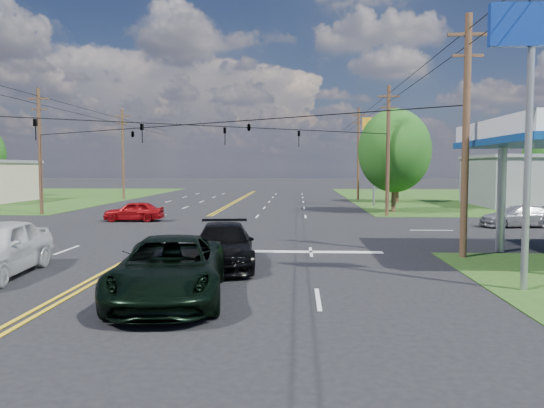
# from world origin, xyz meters

# --- Properties ---
(ground) EXTENTS (280.00, 280.00, 0.00)m
(ground) POSITION_xyz_m (0.00, 12.00, 0.00)
(ground) COLOR black
(ground) RESTS_ON ground
(stop_bar) EXTENTS (10.00, 0.50, 0.02)m
(stop_bar) POSITION_xyz_m (5.00, 4.00, 0.00)
(stop_bar) COLOR silver
(stop_bar) RESTS_ON ground
(pole_se) EXTENTS (1.60, 0.28, 9.50)m
(pole_se) POSITION_xyz_m (13.00, 3.00, 4.92)
(pole_se) COLOR #46321D
(pole_se) RESTS_ON ground
(pole_nw) EXTENTS (1.60, 0.28, 9.50)m
(pole_nw) POSITION_xyz_m (-13.00, 21.00, 4.92)
(pole_nw) COLOR #46321D
(pole_nw) RESTS_ON ground
(pole_ne) EXTENTS (1.60, 0.28, 9.50)m
(pole_ne) POSITION_xyz_m (13.00, 21.00, 4.92)
(pole_ne) COLOR #46321D
(pole_ne) RESTS_ON ground
(pole_left_far) EXTENTS (1.60, 0.28, 10.00)m
(pole_left_far) POSITION_xyz_m (-13.00, 40.00, 5.17)
(pole_left_far) COLOR #46321D
(pole_left_far) RESTS_ON ground
(pole_right_far) EXTENTS (1.60, 0.28, 10.00)m
(pole_right_far) POSITION_xyz_m (13.00, 40.00, 5.17)
(pole_right_far) COLOR #46321D
(pole_right_far) RESTS_ON ground
(span_wire_signals) EXTENTS (26.00, 18.00, 1.13)m
(span_wire_signals) POSITION_xyz_m (0.00, 12.00, 6.00)
(span_wire_signals) COLOR black
(span_wire_signals) RESTS_ON ground
(power_lines) EXTENTS (26.04, 100.00, 0.64)m
(power_lines) POSITION_xyz_m (0.00, 10.00, 8.60)
(power_lines) COLOR black
(power_lines) RESTS_ON ground
(tree_right_a) EXTENTS (5.70, 5.70, 8.18)m
(tree_right_a) POSITION_xyz_m (14.00, 24.00, 4.87)
(tree_right_a) COLOR #46321D
(tree_right_a) RESTS_ON ground
(tree_right_b) EXTENTS (4.94, 4.94, 7.09)m
(tree_right_b) POSITION_xyz_m (16.50, 36.00, 4.22)
(tree_right_b) COLOR #46321D
(tree_right_b) RESTS_ON ground
(pickup_dkgreen) EXTENTS (3.48, 6.37, 1.69)m
(pickup_dkgreen) POSITION_xyz_m (3.00, -4.23, 0.85)
(pickup_dkgreen) COLOR black
(pickup_dkgreen) RESTS_ON ground
(suv_black) EXTENTS (2.79, 5.54, 1.54)m
(suv_black) POSITION_xyz_m (3.77, 0.62, 0.77)
(suv_black) COLOR black
(suv_black) RESTS_ON ground
(sedan_red) EXTENTS (3.96, 1.71, 1.33)m
(sedan_red) POSITION_xyz_m (-4.43, 16.33, 0.66)
(sedan_red) COLOR #9F0B0F
(sedan_red) RESTS_ON ground
(sedan_far) EXTENTS (4.64, 2.33, 1.29)m
(sedan_far) POSITION_xyz_m (19.57, 14.03, 0.65)
(sedan_far) COLOR #ACACB1
(sedan_far) RESTS_ON ground
(polesign_se) EXTENTS (2.40, 0.28, 8.17)m
(polesign_se) POSITION_xyz_m (13.00, -2.68, 6.48)
(polesign_se) COLOR #A5A5AA
(polesign_se) RESTS_ON ground
(polesign_ne) EXTENTS (2.22, 0.31, 8.06)m
(polesign_ne) POSITION_xyz_m (13.31, 30.00, 6.28)
(polesign_ne) COLOR #A5A5AA
(polesign_ne) RESTS_ON ground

